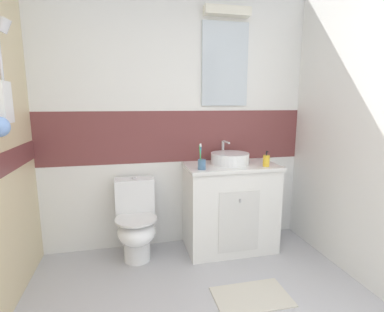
{
  "coord_description": "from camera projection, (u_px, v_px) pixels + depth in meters",
  "views": [
    {
      "loc": [
        -0.48,
        -0.4,
        1.43
      ],
      "look_at": [
        0.01,
        1.76,
        1.02
      ],
      "focal_mm": 27.17,
      "sensor_mm": 36.0,
      "label": 1
    }
  ],
  "objects": [
    {
      "name": "soap_dispenser",
      "position": [
        266.0,
        161.0,
        2.67
      ],
      "size": [
        0.06,
        0.06,
        0.14
      ],
      "color": "yellow",
      "rests_on": "vanity_cabinet"
    },
    {
      "name": "bath_mat",
      "position": [
        252.0,
        297.0,
        2.16
      ],
      "size": [
        0.56,
        0.34,
        0.01
      ],
      "primitive_type": "cube",
      "color": "beige",
      "rests_on": "ground_plane"
    },
    {
      "name": "toilet",
      "position": [
        136.0,
        223.0,
        2.65
      ],
      "size": [
        0.37,
        0.5,
        0.74
      ],
      "color": "white",
      "rests_on": "ground_plane"
    },
    {
      "name": "wall_back_tiled",
      "position": [
        177.0,
        120.0,
        2.87
      ],
      "size": [
        3.2,
        0.2,
        2.5
      ],
      "color": "white",
      "rests_on": "ground_plane"
    },
    {
      "name": "vanity_cabinet",
      "position": [
        230.0,
        207.0,
        2.84
      ],
      "size": [
        0.87,
        0.51,
        0.85
      ],
      "color": "white",
      "rests_on": "ground_plane"
    },
    {
      "name": "toothbrush_cup",
      "position": [
        202.0,
        163.0,
        2.55
      ],
      "size": [
        0.07,
        0.07,
        0.23
      ],
      "color": "#4C7299",
      "rests_on": "vanity_cabinet"
    },
    {
      "name": "sink_basin",
      "position": [
        230.0,
        158.0,
        2.77
      ],
      "size": [
        0.36,
        0.41,
        0.21
      ],
      "color": "white",
      "rests_on": "vanity_cabinet"
    }
  ]
}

